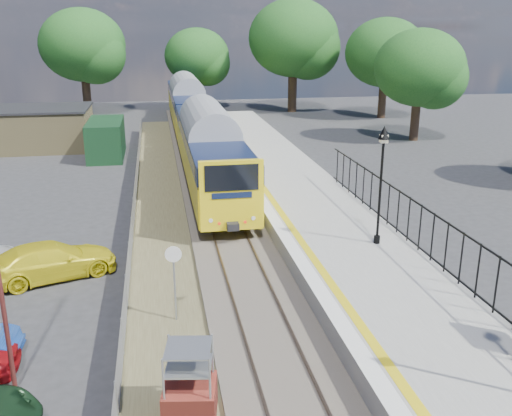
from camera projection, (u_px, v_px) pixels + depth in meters
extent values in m
plane|color=#2D2D30|center=(275.00, 361.00, 15.99)|extent=(120.00, 120.00, 0.00)
cube|color=#473F38|center=(229.00, 235.00, 25.35)|extent=(3.40, 80.00, 0.20)
cube|color=#4C472D|center=(164.00, 258.00, 23.01)|extent=(2.60, 70.00, 0.06)
cube|color=brown|center=(213.00, 234.00, 25.19)|extent=(0.07, 80.00, 0.14)
cube|color=brown|center=(245.00, 232.00, 25.43)|extent=(0.07, 80.00, 0.14)
cube|color=gray|center=(334.00, 238.00, 24.06)|extent=(5.00, 70.00, 0.90)
cube|color=silver|center=(282.00, 231.00, 23.55)|extent=(0.50, 70.00, 0.01)
cube|color=yellow|center=(293.00, 230.00, 23.63)|extent=(0.30, 70.00, 0.01)
cylinder|color=black|center=(377.00, 239.00, 22.19)|extent=(0.24, 0.24, 0.30)
cylinder|color=black|center=(380.00, 194.00, 21.63)|extent=(0.10, 0.10, 3.70)
cube|color=black|center=(383.00, 143.00, 21.03)|extent=(0.08, 0.08, 0.30)
cube|color=beige|center=(384.00, 139.00, 20.98)|extent=(0.26, 0.26, 0.30)
cone|color=black|center=(384.00, 132.00, 20.91)|extent=(0.44, 0.44, 0.50)
cube|color=black|center=(456.00, 229.00, 18.63)|extent=(0.05, 26.00, 0.05)
cube|color=#918152|center=(36.00, 129.00, 43.57)|extent=(8.00, 6.00, 3.00)
cube|color=black|center=(33.00, 108.00, 43.10)|extent=(8.20, 6.20, 0.15)
cube|color=#133519|center=(106.00, 139.00, 40.79)|extent=(2.40, 6.00, 2.60)
cylinder|color=#332319|center=(87.00, 96.00, 60.66)|extent=(0.88, 0.88, 3.85)
ellipsoid|color=#1A4E1A|center=(82.00, 45.00, 59.07)|extent=(8.80, 8.80, 7.48)
cylinder|color=#332319|center=(198.00, 95.00, 64.64)|extent=(0.72, 0.72, 3.15)
ellipsoid|color=#1A4E1A|center=(197.00, 56.00, 63.34)|extent=(7.20, 7.20, 6.12)
cylinder|color=#332319|center=(292.00, 92.00, 62.39)|extent=(0.96, 0.96, 4.20)
ellipsoid|color=#1A4E1A|center=(293.00, 38.00, 60.66)|extent=(9.60, 9.60, 8.16)
cylinder|color=#332319|center=(382.00, 101.00, 58.19)|extent=(0.80, 0.80, 3.50)
ellipsoid|color=#1A4E1A|center=(385.00, 53.00, 56.75)|extent=(8.00, 8.00, 6.80)
cylinder|color=#332319|center=(415.00, 121.00, 46.66)|extent=(0.72, 0.72, 3.15)
ellipsoid|color=#1A4E1A|center=(419.00, 68.00, 45.36)|extent=(7.20, 7.20, 6.12)
cube|color=yellow|center=(209.00, 157.00, 33.34)|extent=(2.80, 20.00, 1.90)
cube|color=#0F1938|center=(208.00, 135.00, 32.94)|extent=(2.82, 20.00, 0.90)
cube|color=black|center=(208.00, 135.00, 32.94)|extent=(2.82, 18.00, 0.70)
cube|color=black|center=(209.00, 176.00, 33.70)|extent=(2.00, 18.00, 0.45)
cube|color=yellow|center=(187.00, 109.00, 52.66)|extent=(2.80, 20.00, 1.90)
cube|color=#0F1938|center=(187.00, 95.00, 52.27)|extent=(2.82, 20.00, 0.90)
cube|color=black|center=(187.00, 95.00, 52.27)|extent=(2.82, 18.00, 0.70)
cube|color=black|center=(188.00, 122.00, 53.02)|extent=(2.00, 18.00, 0.45)
cube|color=black|center=(232.00, 178.00, 23.35)|extent=(2.24, 0.04, 1.10)
cube|color=maroon|center=(190.00, 402.00, 13.48)|extent=(1.41, 1.41, 0.94)
cylinder|color=#999EA3|center=(175.00, 288.00, 17.81)|extent=(0.06, 0.06, 2.31)
cylinder|color=silver|center=(173.00, 254.00, 17.41)|extent=(0.52, 0.06, 0.52)
imported|color=yellow|center=(51.00, 261.00, 21.11)|extent=(5.06, 3.42, 1.36)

